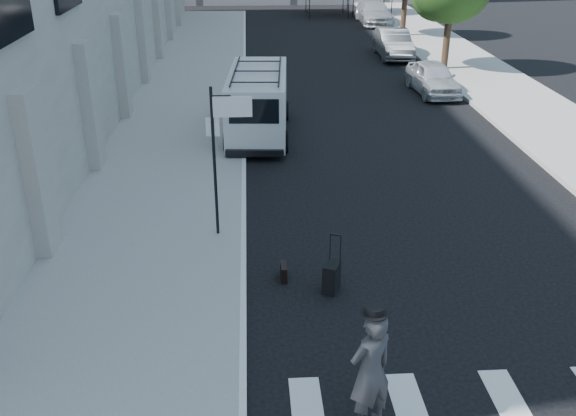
{
  "coord_description": "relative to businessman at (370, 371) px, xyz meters",
  "views": [
    {
      "loc": [
        -1.77,
        -10.33,
        7.06
      ],
      "look_at": [
        -1.02,
        2.02,
        1.3
      ],
      "focal_mm": 40.0,
      "sensor_mm": 36.0,
      "label": 1
    }
  ],
  "objects": [
    {
      "name": "parked_car_b",
      "position": [
        5.93,
        26.31,
        -0.28
      ],
      "size": [
        1.6,
        4.39,
        1.44
      ],
      "primitive_type": "imported",
      "rotation": [
        0.0,
        0.0,
        -0.02
      ],
      "color": "#505357",
      "rests_on": "ground"
    },
    {
      "name": "cargo_van",
      "position": [
        -1.36,
        14.0,
        0.13
      ],
      "size": [
        2.32,
        5.86,
        2.18
      ],
      "rotation": [
        0.0,
        0.0,
        -0.06
      ],
      "color": "silver",
      "rests_on": "ground"
    },
    {
      "name": "briefcase",
      "position": [
        -1.03,
        4.28,
        -0.83
      ],
      "size": [
        0.13,
        0.44,
        0.34
      ],
      "primitive_type": "cube",
      "rotation": [
        0.0,
        0.0,
        0.03
      ],
      "color": "black",
      "rests_on": "ground"
    },
    {
      "name": "sign_pole",
      "position": [
        -2.24,
        6.2,
        1.65
      ],
      "size": [
        1.03,
        0.07,
        3.5
      ],
      "color": "black",
      "rests_on": "sidewalk_left"
    },
    {
      "name": "sidewalk_left",
      "position": [
        -4.12,
        19.0,
        -0.92
      ],
      "size": [
        4.5,
        48.0,
        0.15
      ],
      "primitive_type": "cube",
      "color": "gray",
      "rests_on": "ground"
    },
    {
      "name": "sidewalk_right",
      "position": [
        9.13,
        23.0,
        -0.92
      ],
      "size": [
        4.0,
        56.0,
        0.15
      ],
      "primitive_type": "cube",
      "color": "gray",
      "rests_on": "ground"
    },
    {
      "name": "ground",
      "position": [
        0.13,
        3.0,
        -1.0
      ],
      "size": [
        120.0,
        120.0,
        0.0
      ],
      "primitive_type": "plane",
      "color": "black",
      "rests_on": "ground"
    },
    {
      "name": "suitcase",
      "position": [
        -0.08,
        3.75,
        -0.68
      ],
      "size": [
        0.42,
        0.51,
        1.21
      ],
      "rotation": [
        0.0,
        0.0,
        -0.42
      ],
      "color": "black",
      "rests_on": "ground"
    },
    {
      "name": "parked_car_a",
      "position": [
        6.06,
        18.95,
        -0.34
      ],
      "size": [
        1.77,
        3.97,
        1.33
      ],
      "primitive_type": "imported",
      "rotation": [
        0.0,
        0.0,
        0.05
      ],
      "color": "#B4B8BD",
      "rests_on": "ground"
    },
    {
      "name": "businessman",
      "position": [
        0.0,
        0.0,
        0.0
      ],
      "size": [
        0.87,
        0.76,
        2.0
      ],
      "primitive_type": "imported",
      "rotation": [
        0.0,
        0.0,
        3.63
      ],
      "color": "#353538",
      "rests_on": "ground"
    },
    {
      "name": "parked_car_c",
      "position": [
        6.93,
        37.27,
        -0.26
      ],
      "size": [
        2.08,
        5.11,
        1.48
      ],
      "primitive_type": "imported",
      "rotation": [
        0.0,
        0.0,
        0.0
      ],
      "color": "#A6A9AE",
      "rests_on": "ground"
    }
  ]
}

